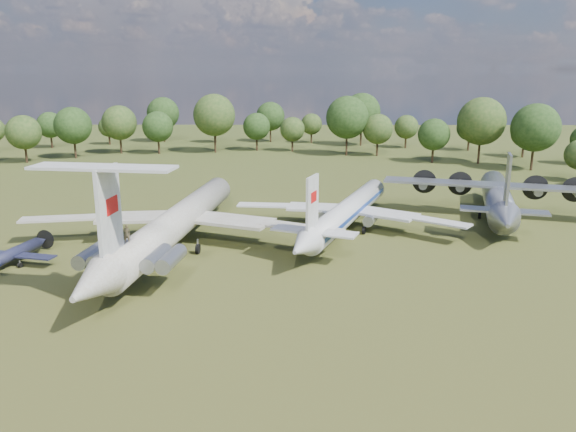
# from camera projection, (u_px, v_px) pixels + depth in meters

# --- Properties ---
(ground) EXTENTS (300.00, 300.00, 0.00)m
(ground) POSITION_uv_depth(u_px,v_px,m) (186.00, 246.00, 66.38)
(ground) COLOR #244316
(ground) RESTS_ON ground
(il62_airliner) EXTENTS (44.79, 54.78, 4.92)m
(il62_airliner) POSITION_uv_depth(u_px,v_px,m) (178.00, 227.00, 65.24)
(il62_airliner) COLOR silver
(il62_airliner) RESTS_ON ground
(tu104_jet) EXTENTS (43.23, 49.09, 4.08)m
(tu104_jet) POSITION_uv_depth(u_px,v_px,m) (348.00, 215.00, 72.39)
(tu104_jet) COLOR silver
(tu104_jet) RESTS_ON ground
(an12_transport) EXTENTS (40.10, 42.67, 4.65)m
(an12_transport) POSITION_uv_depth(u_px,v_px,m) (497.00, 202.00, 78.36)
(an12_transport) COLOR #A6A9AE
(an12_transport) RESTS_ON ground
(small_prop_west) EXTENTS (12.14, 14.76, 1.90)m
(small_prop_west) POSITION_uv_depth(u_px,v_px,m) (11.00, 257.00, 59.45)
(small_prop_west) COLOR black
(small_prop_west) RESTS_ON ground
(person_on_il62) EXTENTS (0.70, 0.56, 1.68)m
(person_on_il62) POSITION_uv_depth(u_px,v_px,m) (127.00, 233.00, 51.20)
(person_on_il62) COLOR olive
(person_on_il62) RESTS_ON il62_airliner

